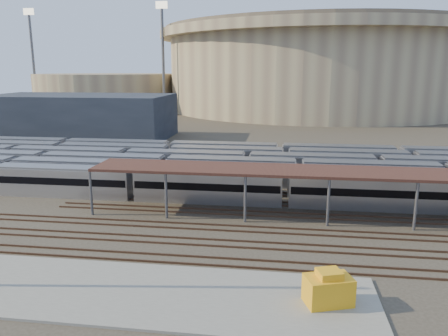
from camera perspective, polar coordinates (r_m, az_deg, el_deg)
ground at (r=47.37m, az=-8.57°, el=-6.97°), size 420.00×420.00×0.00m
apron at (r=36.64m, az=-23.29°, el=-13.88°), size 50.00×9.00×0.20m
subway_trains at (r=64.83m, az=-6.69°, el=0.15°), size 126.11×23.90×3.60m
inspection_shed at (r=48.72m, az=18.35°, el=-0.82°), size 60.30×6.00×5.30m
empty_tracks at (r=42.89m, az=-10.49°, el=-9.07°), size 170.00×9.62×0.18m
stadium at (r=183.03m, az=12.08°, el=12.72°), size 124.00×124.00×32.50m
secondary_arena at (r=187.69m, az=-15.10°, el=9.66°), size 56.00×56.00×14.00m
service_building at (r=109.40m, az=-18.20°, el=6.45°), size 42.00×20.00×10.00m
floodlight_0 at (r=158.68m, az=-7.97°, el=14.41°), size 4.00×1.00×38.40m
floodlight_1 at (r=190.00m, az=-23.70°, el=13.20°), size 4.00×1.00×38.40m
floodlight_3 at (r=204.01m, az=1.59°, el=14.14°), size 4.00×1.00×38.40m
yellow_equipment at (r=31.72m, az=13.46°, el=-15.26°), size 3.58×2.85×1.95m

